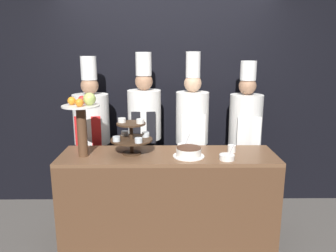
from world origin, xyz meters
name	(u,v)px	position (x,y,z in m)	size (l,w,h in m)	color
wall_back	(167,90)	(0.00, 1.24, 1.40)	(10.00, 0.06, 2.80)	black
buffet_counter	(168,198)	(0.00, 0.29, 0.45)	(2.05, 0.57, 0.91)	brown
tiered_stand	(131,136)	(-0.35, 0.29, 1.09)	(0.40, 0.40, 0.34)	#3D2819
fruit_pedestal	(82,116)	(-0.78, 0.24, 1.29)	(0.34, 0.34, 0.59)	brown
cake_round	(189,152)	(0.19, 0.21, 0.95)	(0.29, 0.29, 0.09)	white
cup_white	(232,149)	(0.61, 0.34, 0.94)	(0.08, 0.08, 0.07)	white
serving_bowl_near	(227,157)	(0.53, 0.12, 0.93)	(0.14, 0.14, 0.15)	white
serving_bowl_far	(184,146)	(0.16, 0.46, 0.93)	(0.13, 0.13, 0.15)	white
chef_left	(92,133)	(-0.84, 0.86, 0.97)	(0.39, 0.39, 1.81)	#28282D
chef_center_left	(145,129)	(-0.26, 0.86, 1.01)	(0.37, 0.37, 1.85)	black
chef_center_right	(192,131)	(0.27, 0.86, 0.99)	(0.36, 0.36, 1.86)	#38332D
chef_right	(245,133)	(0.87, 0.86, 0.97)	(0.36, 0.36, 1.76)	#28282D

